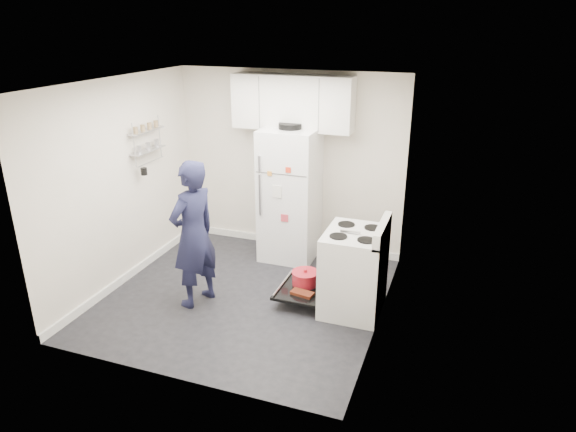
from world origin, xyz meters
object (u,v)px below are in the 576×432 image
at_px(electric_range, 353,272).
at_px(open_oven_door, 304,283).
at_px(person, 193,235).
at_px(refrigerator, 290,194).

distance_m(electric_range, open_oven_door, 0.65).
bearing_deg(person, refrigerator, 177.35).
distance_m(electric_range, refrigerator, 1.64).
bearing_deg(open_oven_door, refrigerator, 117.49).
bearing_deg(refrigerator, open_oven_door, -62.51).
bearing_deg(refrigerator, electric_range, -44.12).
xyz_separation_m(electric_range, person, (-1.73, -0.45, 0.39)).
relative_size(open_oven_door, refrigerator, 0.38).
height_order(open_oven_door, refrigerator, refrigerator).
xyz_separation_m(refrigerator, person, (-0.60, -1.55, -0.05)).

